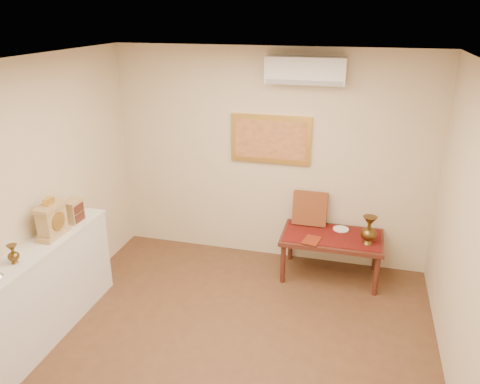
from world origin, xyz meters
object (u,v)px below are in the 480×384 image
(wooden_chest, at_px, (73,211))
(low_table, at_px, (332,241))
(mantel_clock, at_px, (52,220))
(brass_urn_tall, at_px, (369,227))
(display_ledge, at_px, (41,294))

(wooden_chest, relative_size, low_table, 0.20)
(mantel_clock, bearing_deg, low_table, 30.87)
(brass_urn_tall, xyz_separation_m, wooden_chest, (-3.06, -1.13, 0.34))
(mantel_clock, relative_size, low_table, 0.34)
(low_table, bearing_deg, wooden_chest, -155.10)
(mantel_clock, height_order, low_table, mantel_clock)
(brass_urn_tall, distance_m, wooden_chest, 3.28)
(brass_urn_tall, bearing_deg, low_table, 166.24)
(wooden_chest, distance_m, low_table, 2.99)
(brass_urn_tall, bearing_deg, wooden_chest, -159.74)
(mantel_clock, bearing_deg, display_ledge, -95.09)
(wooden_chest, height_order, low_table, wooden_chest)
(display_ledge, bearing_deg, brass_urn_tall, 29.97)
(display_ledge, bearing_deg, wooden_chest, 87.89)
(display_ledge, height_order, low_table, display_ledge)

